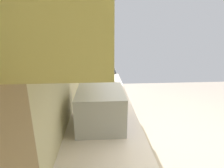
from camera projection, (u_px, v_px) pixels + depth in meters
The scene contains 7 objects.
ground_plane at pixel (182, 156), 2.41m from camera, with size 6.98×6.98×0.00m, color beige.
wall_back at pixel (67, 57), 1.90m from camera, with size 4.48×0.12×2.81m, color beige.
counter_run at pixel (104, 155), 1.79m from camera, with size 3.48×0.66×0.88m.
upper_cabinets at pixel (83, 11), 1.37m from camera, with size 2.05×0.34×0.59m.
oven_range at pixel (101, 89), 3.77m from camera, with size 0.69×0.64×1.06m.
microwave at pixel (101, 108), 1.50m from camera, with size 0.47×0.40×0.32m.
bowl at pixel (109, 87), 2.47m from camera, with size 0.20×0.20×0.04m.
Camera 1 is at (-1.93, 1.12, 1.68)m, focal length 27.58 mm.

